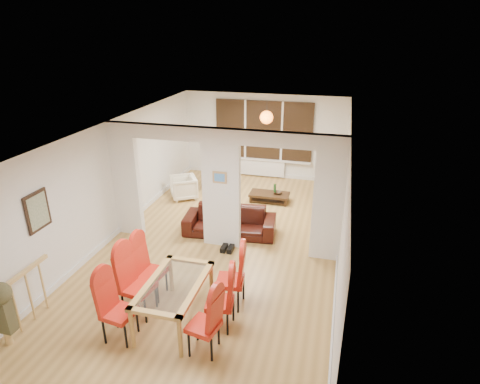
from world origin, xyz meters
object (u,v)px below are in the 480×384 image
at_px(coffee_table, 269,197).
at_px(bowl, 277,193).
at_px(person, 210,166).
at_px(bottle, 275,188).
at_px(dining_chair_la, 119,308).
at_px(dining_chair_rc, 230,276).
at_px(dining_chair_rb, 220,298).
at_px(dining_chair_lb, 138,283).
at_px(sofa, 230,221).
at_px(television, 324,186).
at_px(dining_table, 175,302).
at_px(dining_chair_lc, 151,269).
at_px(dining_chair_ra, 203,322).
at_px(armchair, 184,187).

xyz_separation_m(coffee_table, bowl, (0.22, 0.03, 0.15)).
distance_m(person, bottle, 2.01).
xyz_separation_m(dining_chair_la, dining_chair_rc, (1.40, 1.20, 0.01)).
distance_m(dining_chair_la, dining_chair_rb, 1.53).
bearing_deg(dining_chair_lb, dining_chair_la, -82.02).
relative_size(dining_chair_la, dining_chair_lb, 0.93).
bearing_deg(sofa, dining_chair_rb, -82.55).
bearing_deg(television, dining_chair_la, 169.95).
xyz_separation_m(dining_table, dining_chair_lc, (-0.65, 0.50, 0.20)).
relative_size(dining_chair_la, sofa, 0.53).
relative_size(dining_chair_la, person, 0.71).
height_order(dining_chair_lb, dining_chair_lc, dining_chair_lb).
distance_m(dining_chair_lb, dining_chair_rb, 1.38).
height_order(dining_chair_ra, sofa, dining_chair_ra).
bearing_deg(television, dining_chair_rc, 178.89).
xyz_separation_m(person, coffee_table, (1.81, -0.35, -0.65)).
relative_size(armchair, bottle, 2.50).
height_order(dining_table, armchair, dining_table).
bearing_deg(coffee_table, sofa, -105.28).
xyz_separation_m(dining_chair_lc, person, (-0.57, 4.95, 0.21)).
distance_m(dining_table, dining_chair_la, 0.89).
relative_size(dining_table, armchair, 2.21).
distance_m(dining_table, sofa, 3.08).
distance_m(dining_chair_lb, bottle, 5.33).
bearing_deg(dining_chair_ra, person, 119.18).
xyz_separation_m(dining_chair_lb, person, (-0.58, 5.44, 0.18)).
relative_size(dining_chair_la, dining_chair_rb, 1.03).
height_order(dining_chair_lc, dining_chair_rc, dining_chair_rc).
height_order(dining_chair_ra, person, person).
xyz_separation_m(dining_chair_la, dining_chair_lb, (0.01, 0.59, 0.04)).
relative_size(dining_chair_lc, dining_chair_ra, 1.06).
bearing_deg(dining_table, dining_chair_lb, 178.67).
bearing_deg(dining_chair_rc, armchair, 113.96).
bearing_deg(dining_chair_lc, person, 101.41).
bearing_deg(bowl, dining_chair_ra, -91.40).
bearing_deg(dining_chair_rc, sofa, 98.73).
xyz_separation_m(dining_chair_rc, armchair, (-2.52, 4.14, -0.25)).
distance_m(dining_chair_ra, armchair, 5.81).
xyz_separation_m(sofa, person, (-1.26, 2.37, 0.46)).
bearing_deg(dining_chair_la, bottle, 85.38).
bearing_deg(bowl, dining_chair_la, -104.32).
bearing_deg(person, dining_chair_la, -1.57).
distance_m(dining_chair_ra, coffee_table, 5.63).
bearing_deg(dining_chair_ra, dining_chair_rc, 97.37).
xyz_separation_m(dining_chair_rc, bowl, (0.05, 4.51, -0.29)).
bearing_deg(sofa, television, 49.10).
xyz_separation_m(sofa, bottle, (0.68, 2.08, 0.08)).
distance_m(dining_table, dining_chair_rb, 0.76).
xyz_separation_m(dining_chair_la, coffee_table, (1.24, 5.68, -0.43)).
bearing_deg(bowl, television, 31.35).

